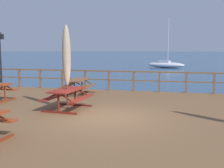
{
  "coord_description": "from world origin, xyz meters",
  "views": [
    {
      "loc": [
        2.29,
        -8.7,
        3.0
      ],
      "look_at": [
        0.0,
        0.9,
        1.74
      ],
      "focal_mm": 44.4,
      "sensor_mm": 36.0,
      "label": 1
    }
  ],
  "objects_px": {
    "picnic_table_mid_right": "(78,83)",
    "patio_umbrella_short_mid": "(67,56)",
    "picnic_table_front_right": "(67,95)",
    "lamp_post_hooked": "(1,51)",
    "sailboat_distant": "(166,64)"
  },
  "relations": [
    {
      "from": "picnic_table_mid_right",
      "to": "patio_umbrella_short_mid",
      "type": "xyz_separation_m",
      "value": [
        0.76,
        -3.23,
        1.44
      ]
    },
    {
      "from": "picnic_table_front_right",
      "to": "lamp_post_hooked",
      "type": "xyz_separation_m",
      "value": [
        -5.78,
        4.31,
        1.56
      ]
    },
    {
      "from": "picnic_table_mid_right",
      "to": "sailboat_distant",
      "type": "xyz_separation_m",
      "value": [
        2.89,
        31.83,
        -0.77
      ]
    },
    {
      "from": "lamp_post_hooked",
      "to": "sailboat_distant",
      "type": "height_order",
      "value": "sailboat_distant"
    },
    {
      "from": "picnic_table_front_right",
      "to": "patio_umbrella_short_mid",
      "type": "relative_size",
      "value": 0.59
    },
    {
      "from": "patio_umbrella_short_mid",
      "to": "lamp_post_hooked",
      "type": "xyz_separation_m",
      "value": [
        -5.76,
        4.26,
        0.12
      ]
    },
    {
      "from": "picnic_table_mid_right",
      "to": "sailboat_distant",
      "type": "relative_size",
      "value": 0.23
    },
    {
      "from": "patio_umbrella_short_mid",
      "to": "lamp_post_hooked",
      "type": "height_order",
      "value": "lamp_post_hooked"
    },
    {
      "from": "picnic_table_front_right",
      "to": "sailboat_distant",
      "type": "xyz_separation_m",
      "value": [
        2.11,
        35.12,
        -0.78
      ]
    },
    {
      "from": "patio_umbrella_short_mid",
      "to": "picnic_table_mid_right",
      "type": "bearing_deg",
      "value": 103.2
    },
    {
      "from": "patio_umbrella_short_mid",
      "to": "sailboat_distant",
      "type": "relative_size",
      "value": 0.41
    },
    {
      "from": "picnic_table_mid_right",
      "to": "picnic_table_front_right",
      "type": "xyz_separation_m",
      "value": [
        0.78,
        -3.28,
        0.0
      ]
    },
    {
      "from": "picnic_table_front_right",
      "to": "patio_umbrella_short_mid",
      "type": "bearing_deg",
      "value": 110.26
    },
    {
      "from": "lamp_post_hooked",
      "to": "picnic_table_front_right",
      "type": "bearing_deg",
      "value": -36.73
    },
    {
      "from": "picnic_table_mid_right",
      "to": "lamp_post_hooked",
      "type": "distance_m",
      "value": 5.34
    }
  ]
}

